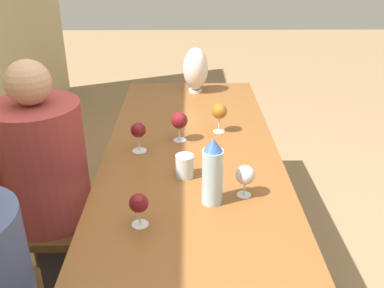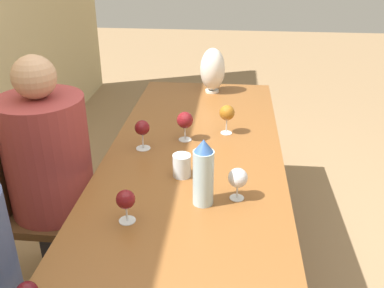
{
  "view_description": "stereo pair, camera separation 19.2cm",
  "coord_description": "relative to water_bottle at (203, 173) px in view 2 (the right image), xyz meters",
  "views": [
    {
      "loc": [
        -1.51,
        0.02,
        1.7
      ],
      "look_at": [
        0.22,
        0.0,
        0.84
      ],
      "focal_mm": 40.0,
      "sensor_mm": 36.0,
      "label": 1
    },
    {
      "loc": [
        -1.5,
        -0.17,
        1.7
      ],
      "look_at": [
        0.22,
        0.0,
        0.84
      ],
      "focal_mm": 40.0,
      "sensor_mm": 36.0,
      "label": 2
    }
  ],
  "objects": [
    {
      "name": "wine_glass_6",
      "position": [
        0.44,
        0.33,
        -0.03
      ],
      "size": [
        0.07,
        0.07,
        0.15
      ],
      "color": "silver",
      "rests_on": "dining_table"
    },
    {
      "name": "chair_far",
      "position": [
        0.28,
        0.82,
        -0.37
      ],
      "size": [
        0.44,
        0.44,
        0.94
      ],
      "color": "brown",
      "rests_on": "ground_plane"
    },
    {
      "name": "dining_table",
      "position": [
        0.1,
        0.07,
        -0.2
      ],
      "size": [
        2.79,
        0.84,
        0.74
      ],
      "color": "brown",
      "rests_on": "ground_plane"
    },
    {
      "name": "wine_glass_2",
      "position": [
        0.04,
        -0.13,
        -0.04
      ],
      "size": [
        0.08,
        0.08,
        0.13
      ],
      "color": "silver",
      "rests_on": "dining_table"
    },
    {
      "name": "wine_glass_0",
      "position": [
        -0.15,
        0.27,
        -0.04
      ],
      "size": [
        0.07,
        0.07,
        0.13
      ],
      "color": "silver",
      "rests_on": "dining_table"
    },
    {
      "name": "water_bottle",
      "position": [
        0.0,
        0.0,
        0.0
      ],
      "size": [
        0.08,
        0.08,
        0.28
      ],
      "color": "#ADCCD6",
      "rests_on": "dining_table"
    },
    {
      "name": "vase",
      "position": [
        1.32,
        0.04,
        0.02
      ],
      "size": [
        0.16,
        0.16,
        0.29
      ],
      "color": "silver",
      "rests_on": "dining_table"
    },
    {
      "name": "wine_glass_4",
      "position": [
        0.56,
        0.14,
        -0.03
      ],
      "size": [
        0.08,
        0.08,
        0.15
      ],
      "color": "silver",
      "rests_on": "dining_table"
    },
    {
      "name": "person_far",
      "position": [
        0.28,
        0.73,
        -0.22
      ],
      "size": [
        0.4,
        0.4,
        1.24
      ],
      "color": "#2D2D38",
      "rests_on": "ground_plane"
    },
    {
      "name": "water_tumbler",
      "position": [
        0.2,
        0.11,
        -0.08
      ],
      "size": [
        0.08,
        0.08,
        0.1
      ],
      "color": "silver",
      "rests_on": "dining_table"
    },
    {
      "name": "wine_glass_1",
      "position": [
        0.66,
        -0.07,
        -0.02
      ],
      "size": [
        0.08,
        0.08,
        0.16
      ],
      "color": "silver",
      "rests_on": "dining_table"
    }
  ]
}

